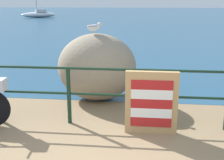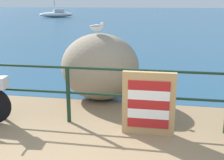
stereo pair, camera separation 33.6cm
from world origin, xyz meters
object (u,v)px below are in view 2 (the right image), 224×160
Objects in this scene: breakwater_boulder_main at (100,67)px; sailboat at (57,14)px; seagull at (97,27)px; folded_deckchair_stack at (149,104)px.

sailboat is (-12.63, 31.25, -0.30)m from breakwater_boulder_main.
sailboat reaches higher than seagull.
breakwater_boulder_main is at bearing 83.93° from sailboat.
sailboat reaches higher than breakwater_boulder_main.
folded_deckchair_stack is 3.04× the size of seagull.
sailboat is at bearing 96.33° from seagull.
folded_deckchair_stack is at bearing -54.47° from breakwater_boulder_main.
seagull is (-0.05, -0.05, 0.86)m from breakwater_boulder_main.
folded_deckchair_stack is at bearing -68.06° from seagull.
sailboat is at bearing 112.00° from breakwater_boulder_main.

